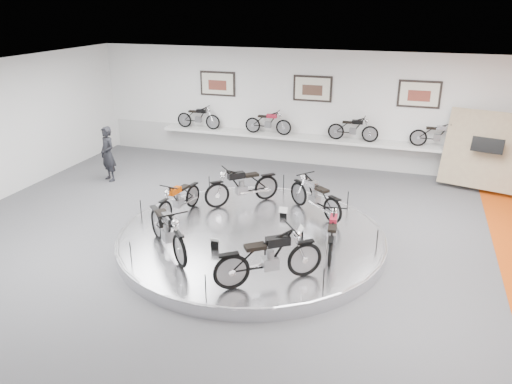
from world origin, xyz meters
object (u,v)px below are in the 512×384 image
(bike_e, at_px, (269,257))
(bike_f, at_px, (332,233))
(bike_a, at_px, (315,196))
(bike_d, at_px, (167,229))
(visitor, at_px, (108,154))
(shelf, at_px, (309,139))
(display_platform, at_px, (251,238))
(bike_b, at_px, (242,185))
(bike_c, at_px, (179,198))

(bike_e, bearing_deg, bike_f, 23.42)
(bike_a, relative_size, bike_d, 0.91)
(bike_a, height_order, visitor, visitor)
(shelf, relative_size, visitor, 6.14)
(display_platform, distance_m, bike_f, 2.13)
(bike_a, distance_m, visitor, 7.20)
(bike_b, relative_size, bike_c, 1.15)
(shelf, xyz_separation_m, bike_f, (2.00, -6.77, -0.24))
(display_platform, xyz_separation_m, bike_d, (-1.45, -1.49, 0.70))
(shelf, xyz_separation_m, bike_a, (1.21, -4.80, -0.19))
(bike_a, bearing_deg, shelf, -37.30)
(bike_d, bearing_deg, bike_f, 61.35)
(bike_d, relative_size, bike_f, 1.20)
(visitor, bearing_deg, shelf, 59.39)
(shelf, height_order, visitor, visitor)
(visitor, bearing_deg, bike_d, -16.24)
(bike_c, height_order, bike_e, bike_e)
(bike_b, bearing_deg, visitor, -55.90)
(bike_d, xyz_separation_m, bike_f, (3.45, 1.12, -0.09))
(display_platform, height_order, bike_f, bike_f)
(bike_e, distance_m, visitor, 8.50)
(display_platform, xyz_separation_m, shelf, (0.00, 6.40, 0.85))
(bike_a, bearing_deg, bike_b, 36.45)
(shelf, height_order, bike_a, bike_a)
(bike_d, relative_size, visitor, 1.05)
(bike_a, relative_size, bike_f, 1.10)
(bike_e, bearing_deg, bike_b, 80.11)
(bike_b, height_order, bike_c, bike_b)
(shelf, xyz_separation_m, bike_d, (-1.45, -7.89, -0.15))
(bike_c, xyz_separation_m, bike_e, (3.15, -2.46, 0.10))
(bike_a, height_order, bike_f, bike_a)
(display_platform, relative_size, shelf, 0.58)
(bike_c, bearing_deg, bike_b, 142.97)
(bike_a, bearing_deg, bike_d, 87.76)
(bike_c, relative_size, visitor, 0.89)
(bike_b, xyz_separation_m, bike_f, (2.82, -2.04, -0.08))
(bike_b, distance_m, bike_e, 4.15)
(bike_a, distance_m, bike_d, 4.07)
(bike_b, bearing_deg, bike_c, 2.04)
(display_platform, bearing_deg, bike_e, -62.93)
(display_platform, height_order, bike_d, bike_d)
(bike_d, bearing_deg, bike_a, 92.60)
(bike_d, relative_size, bike_e, 0.98)
(bike_c, xyz_separation_m, visitor, (-3.75, 2.50, 0.13))
(bike_d, distance_m, bike_e, 2.55)
(shelf, height_order, bike_c, bike_c)
(display_platform, height_order, bike_c, bike_c)
(shelf, relative_size, bike_a, 6.39)
(bike_c, relative_size, bike_d, 0.84)
(bike_a, height_order, bike_c, bike_a)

